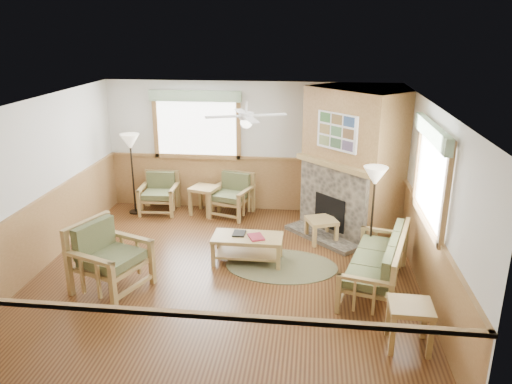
# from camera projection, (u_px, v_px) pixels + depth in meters

# --- Properties ---
(floor) EXTENTS (6.00, 6.00, 0.01)m
(floor) POSITION_uv_depth(u_px,v_px,m) (226.00, 273.00, 7.97)
(floor) COLOR #502F16
(floor) RESTS_ON ground
(ceiling) EXTENTS (6.00, 6.00, 0.01)m
(ceiling) POSITION_uv_depth(u_px,v_px,m) (222.00, 104.00, 7.11)
(ceiling) COLOR white
(ceiling) RESTS_ON floor
(wall_back) EXTENTS (6.00, 0.02, 2.70)m
(wall_back) POSITION_uv_depth(u_px,v_px,m) (250.00, 147.00, 10.36)
(wall_back) COLOR silver
(wall_back) RESTS_ON floor
(wall_front) EXTENTS (6.00, 0.02, 2.70)m
(wall_front) POSITION_uv_depth(u_px,v_px,m) (169.00, 294.00, 4.71)
(wall_front) COLOR silver
(wall_front) RESTS_ON floor
(wall_left) EXTENTS (0.02, 6.00, 2.70)m
(wall_left) POSITION_uv_depth(u_px,v_px,m) (37.00, 186.00, 7.87)
(wall_left) COLOR silver
(wall_left) RESTS_ON floor
(wall_right) EXTENTS (0.02, 6.00, 2.70)m
(wall_right) POSITION_uv_depth(u_px,v_px,m) (429.00, 201.00, 7.21)
(wall_right) COLOR silver
(wall_right) RESTS_ON floor
(wainscot) EXTENTS (6.00, 6.00, 1.10)m
(wainscot) POSITION_uv_depth(u_px,v_px,m) (225.00, 242.00, 7.79)
(wainscot) COLOR olive
(wainscot) RESTS_ON floor
(fireplace) EXTENTS (3.11, 3.11, 2.70)m
(fireplace) POSITION_uv_depth(u_px,v_px,m) (353.00, 162.00, 9.24)
(fireplace) COLOR olive
(fireplace) RESTS_ON floor
(window_back) EXTENTS (1.90, 0.16, 1.50)m
(window_back) POSITION_uv_depth(u_px,v_px,m) (195.00, 89.00, 10.07)
(window_back) COLOR white
(window_back) RESTS_ON wall_back
(window_right) EXTENTS (0.16, 1.90, 1.50)m
(window_right) POSITION_uv_depth(u_px,v_px,m) (439.00, 123.00, 6.65)
(window_right) COLOR white
(window_right) RESTS_ON wall_right
(ceiling_fan) EXTENTS (1.59, 1.59, 0.36)m
(ceiling_fan) POSITION_uv_depth(u_px,v_px,m) (246.00, 104.00, 7.37)
(ceiling_fan) COLOR white
(ceiling_fan) RESTS_ON ceiling
(sofa) EXTENTS (1.98, 1.21, 0.85)m
(sofa) POSITION_uv_depth(u_px,v_px,m) (375.00, 262.00, 7.40)
(sofa) COLOR #9F814A
(sofa) RESTS_ON floor
(armchair_back_left) EXTENTS (0.77, 0.77, 0.82)m
(armchair_back_left) POSITION_uv_depth(u_px,v_px,m) (159.00, 193.00, 10.44)
(armchair_back_left) COLOR #9F814A
(armchair_back_left) RESTS_ON floor
(armchair_back_right) EXTENTS (0.96, 0.96, 0.86)m
(armchair_back_right) POSITION_uv_depth(u_px,v_px,m) (231.00, 195.00, 10.27)
(armchair_back_right) COLOR #9F814A
(armchair_back_right) RESTS_ON floor
(armchair_left) EXTENTS (1.19, 1.19, 1.03)m
(armchair_left) POSITION_uv_depth(u_px,v_px,m) (110.00, 258.00, 7.34)
(armchair_left) COLOR #9F814A
(armchair_left) RESTS_ON floor
(coffee_table) EXTENTS (1.16, 0.58, 0.46)m
(coffee_table) POSITION_uv_depth(u_px,v_px,m) (248.00, 249.00, 8.29)
(coffee_table) COLOR #9F814A
(coffee_table) RESTS_ON floor
(end_table_chairs) EXTENTS (0.65, 0.63, 0.59)m
(end_table_chairs) POSITION_uv_depth(u_px,v_px,m) (205.00, 200.00, 10.37)
(end_table_chairs) COLOR #9F814A
(end_table_chairs) RESTS_ON floor
(end_table_sofa) EXTENTS (0.53, 0.51, 0.58)m
(end_table_sofa) POSITION_uv_depth(u_px,v_px,m) (409.00, 325.00, 6.07)
(end_table_sofa) COLOR #9F814A
(end_table_sofa) RESTS_ON floor
(footstool) EXTENTS (0.65, 0.65, 0.44)m
(footstool) POSITION_uv_depth(u_px,v_px,m) (321.00, 230.00, 9.08)
(footstool) COLOR #9F814A
(footstool) RESTS_ON floor
(braided_rug) EXTENTS (2.28, 2.28, 0.01)m
(braided_rug) POSITION_uv_depth(u_px,v_px,m) (281.00, 266.00, 8.19)
(braided_rug) COLOR #4E4C31
(braided_rug) RESTS_ON floor
(floor_lamp_left) EXTENTS (0.45, 0.45, 1.69)m
(floor_lamp_left) POSITION_uv_depth(u_px,v_px,m) (133.00, 174.00, 10.26)
(floor_lamp_left) COLOR black
(floor_lamp_left) RESTS_ON floor
(floor_lamp_right) EXTENTS (0.46, 0.46, 1.67)m
(floor_lamp_right) POSITION_uv_depth(u_px,v_px,m) (372.00, 216.00, 8.05)
(floor_lamp_right) COLOR black
(floor_lamp_right) RESTS_ON floor
(book_red) EXTENTS (0.32, 0.36, 0.03)m
(book_red) POSITION_uv_depth(u_px,v_px,m) (256.00, 236.00, 8.14)
(book_red) COLOR maroon
(book_red) RESTS_ON coffee_table
(book_dark) EXTENTS (0.20, 0.27, 0.03)m
(book_dark) POSITION_uv_depth(u_px,v_px,m) (239.00, 233.00, 8.29)
(book_dark) COLOR black
(book_dark) RESTS_ON coffee_table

